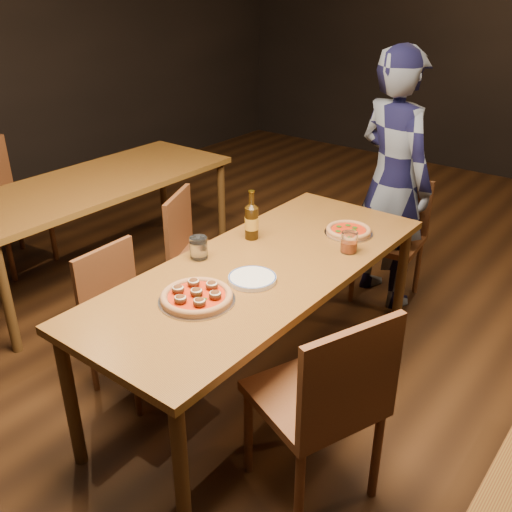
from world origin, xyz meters
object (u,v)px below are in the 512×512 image
Objects in this scene: chair_main_sw at (208,255)px; chair_nbr_left at (7,204)px; chair_main_e at (314,395)px; pizza_meatball at (197,296)px; beer_bottle at (252,222)px; table_left at (95,190)px; chair_end at (389,241)px; chair_main_nw at (133,322)px; pizza_margherita at (349,231)px; amber_glass at (349,242)px; table_main at (262,278)px; diner at (393,181)px; plate_stack at (252,279)px; water_glass at (199,248)px.

chair_nbr_left is at bearing 78.46° from chair_main_sw.
chair_main_e is 2.99m from chair_nbr_left.
beer_bottle reaches higher than pizza_meatball.
chair_main_sw is 1.72m from chair_nbr_left.
chair_end is at bearing 29.16° from table_left.
chair_main_nw is 1.81m from chair_end.
chair_main_sw is at bearing -138.58° from chair_end.
chair_main_nw is 3.11× the size of pizza_margherita.
chair_main_sw is 1.05m from amber_glass.
chair_main_e is 9.18× the size of amber_glass.
chair_main_nw is at bearing -110.10° from chair_nbr_left.
chair_nbr_left reaches higher than chair_main_nw.
chair_main_e is at bearing -68.66° from amber_glass.
table_main is 2.31× the size of chair_main_sw.
chair_nbr_left is 2.80m from diner.
table_main is 0.62m from pizza_margherita.
beer_bottle is at bearing -135.34° from pizza_margherita.
plate_stack reaches higher than table_main.
table_main is 1.00× the size of table_left.
table_left is 2.03× the size of chair_nbr_left.
chair_nbr_left is at bearing -174.40° from beer_bottle.
water_glass is (-0.06, -0.35, -0.04)m from beer_bottle.
table_main is 8.84× the size of plate_stack.
plate_stack is at bearing -93.96° from chair_main_e.
table_main is at bearing -142.21° from chair_main_sw.
water_glass is at bearing -42.87° from chair_main_nw.
chair_nbr_left is (-2.48, -1.29, 0.06)m from chair_end.
chair_main_nw is at bearing -124.15° from pizza_margherita.
table_main is 5.90× the size of pizza_meatball.
diner is (-0.21, 0.93, 0.04)m from amber_glass.
chair_end is 1.52m from water_glass.
plate_stack is at bearing 112.73° from diner.
pizza_meatball is 3.01× the size of water_glass.
pizza_margherita is at bearing -92.00° from chair_end.
beer_bottle is at bearing 137.67° from table_main.
chair_main_e is at bearing -16.99° from table_left.
pizza_meatball is (1.68, -0.75, 0.09)m from table_left.
chair_main_sw reaches higher than table_main.
amber_glass is at bearing 125.05° from diner.
beer_bottle reaches higher than table_main.
water_glass reaches higher than pizza_margherita.
chair_nbr_left is at bearing 50.65° from diner.
chair_main_nw is 0.84× the size of chair_main_e.
chair_main_nw is 0.63m from pizza_meatball.
chair_end reaches higher than table_left.
chair_main_e is at bearing 5.25° from pizza_meatball.
pizza_margherita is (2.54, 0.59, 0.27)m from chair_nbr_left.
beer_bottle is at bearing -27.54° from chair_main_nw.
diner is (2.45, 1.31, 0.35)m from chair_nbr_left.
table_main is at bearing -103.59° from pizza_margherita.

